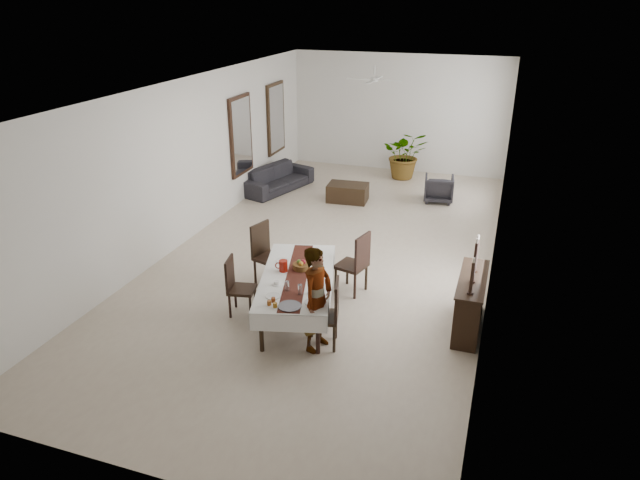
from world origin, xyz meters
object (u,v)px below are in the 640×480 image
at_px(sideboard_body, 470,304).
at_px(sofa, 277,178).
at_px(dining_table_top, 297,277).
at_px(woman, 317,299).
at_px(red_pitcher, 283,266).

distance_m(sideboard_body, sofa, 7.39).
bearing_deg(dining_table_top, woman, -66.64).
xyz_separation_m(red_pitcher, woman, (0.84, -0.82, -0.00)).
relative_size(dining_table_top, sideboard_body, 1.60).
xyz_separation_m(red_pitcher, sofa, (-2.44, 5.56, -0.48)).
bearing_deg(sideboard_body, woman, -148.65).
relative_size(red_pitcher, sofa, 0.09).
bearing_deg(red_pitcher, dining_table_top, -16.17).
xyz_separation_m(dining_table_top, sofa, (-2.69, 5.64, -0.35)).
bearing_deg(red_pitcher, sideboard_body, 7.97).
relative_size(red_pitcher, woman, 0.12).
xyz_separation_m(dining_table_top, red_pitcher, (-0.25, 0.07, 0.12)).
height_order(dining_table_top, sideboard_body, sideboard_body).
bearing_deg(sofa, dining_table_top, -137.07).
bearing_deg(sideboard_body, dining_table_top, -169.67).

